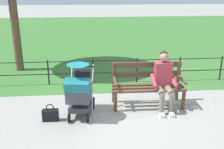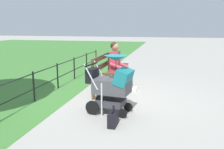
{
  "view_description": "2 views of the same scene",
  "coord_description": "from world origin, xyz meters",
  "px_view_note": "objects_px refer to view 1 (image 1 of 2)",
  "views": [
    {
      "loc": [
        0.65,
        5.32,
        2.64
      ],
      "look_at": [
        0.21,
        -0.02,
        0.78
      ],
      "focal_mm": 42.09,
      "sensor_mm": 36.0,
      "label": 1
    },
    {
      "loc": [
        5.31,
        1.35,
        1.71
      ],
      "look_at": [
        0.3,
        0.2,
        0.65
      ],
      "focal_mm": 38.5,
      "sensor_mm": 36.0,
      "label": 2
    }
  ],
  "objects_px": {
    "person_on_bench": "(164,79)",
    "handbag": "(50,115)",
    "stroller": "(80,90)",
    "park_bench": "(147,83)"
  },
  "relations": [
    {
      "from": "stroller",
      "to": "park_bench",
      "type": "bearing_deg",
      "value": -163.14
    },
    {
      "from": "park_bench",
      "to": "stroller",
      "type": "xyz_separation_m",
      "value": [
        1.5,
        0.45,
        0.07
      ]
    },
    {
      "from": "park_bench",
      "to": "handbag",
      "type": "xyz_separation_m",
      "value": [
        2.1,
        0.61,
        -0.4
      ]
    },
    {
      "from": "park_bench",
      "to": "handbag",
      "type": "distance_m",
      "value": 2.22
    },
    {
      "from": "park_bench",
      "to": "stroller",
      "type": "height_order",
      "value": "stroller"
    },
    {
      "from": "park_bench",
      "to": "person_on_bench",
      "type": "xyz_separation_m",
      "value": [
        -0.31,
        0.22,
        0.15
      ]
    },
    {
      "from": "stroller",
      "to": "person_on_bench",
      "type": "bearing_deg",
      "value": -172.69
    },
    {
      "from": "person_on_bench",
      "to": "handbag",
      "type": "distance_m",
      "value": 2.5
    },
    {
      "from": "person_on_bench",
      "to": "stroller",
      "type": "relative_size",
      "value": 1.11
    },
    {
      "from": "person_on_bench",
      "to": "handbag",
      "type": "bearing_deg",
      "value": 9.12
    }
  ]
}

